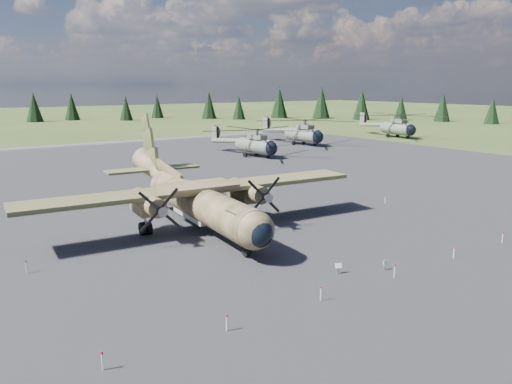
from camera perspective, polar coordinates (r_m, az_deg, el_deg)
ground at (r=40.52m, az=-1.11°, el=-4.44°), size 500.00×500.00×0.00m
apron at (r=48.90m, az=-7.56°, el=-1.64°), size 120.00×120.00×0.04m
transport_plane at (r=41.64m, az=-7.14°, el=-0.28°), size 28.30×25.65×9.32m
helicopter_near at (r=81.45m, az=-0.09°, el=6.30°), size 20.67×22.47×4.57m
helicopter_mid at (r=98.10m, az=5.41°, el=7.43°), size 21.06×23.89×4.99m
helicopter_far at (r=115.98m, az=15.87°, el=7.79°), size 21.93×24.53×5.10m
info_placard_left at (r=31.93m, az=9.40°, el=-8.42°), size 0.47×0.31×0.68m
info_placard_right at (r=33.12m, az=14.52°, el=-7.93°), size 0.44×0.26×0.64m
barrier_fence at (r=40.08m, az=-1.60°, el=-3.88°), size 33.12×29.62×0.85m
treeline at (r=39.03m, az=1.56°, el=2.03°), size 297.76×288.89×10.99m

